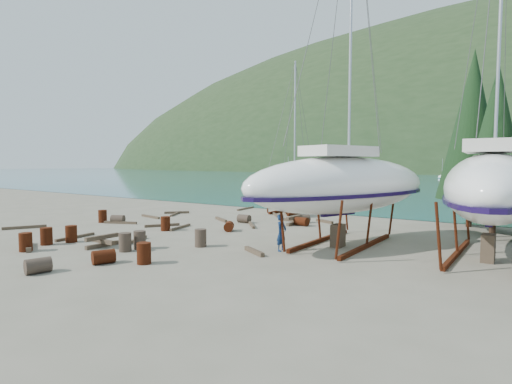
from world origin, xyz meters
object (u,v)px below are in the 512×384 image
Objects in this scene: small_sailboat_shore at (292,188)px; large_sailboat_far at (492,186)px; large_sailboat_near at (343,184)px; worker at (282,233)px.

large_sailboat_far is at bearing -49.04° from small_sailboat_shore.
large_sailboat_near is 4.16m from worker.
worker is at bearing -78.95° from small_sailboat_shore.
small_sailboat_shore is 15.21m from worker.
large_sailboat_near is at bearing -177.16° from large_sailboat_far.
large_sailboat_far is (6.41, 0.78, 0.07)m from large_sailboat_near.
worker is (-8.21, -3.80, -2.30)m from large_sailboat_far.
small_sailboat_shore is 7.29× the size of worker.
small_sailboat_shore is (-8.97, 10.34, -1.01)m from large_sailboat_near.
large_sailboat_far is 11.13× the size of worker.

